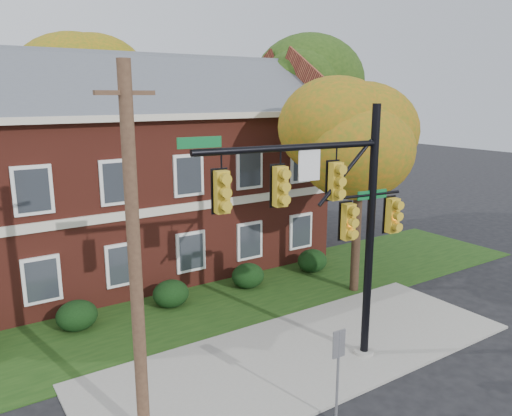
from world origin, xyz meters
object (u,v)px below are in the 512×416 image
hedge_right (248,276)px  hedge_far_right (312,261)px  tree_near_right (368,128)px  traffic_signal (333,211)px  apartment_building (118,162)px  tree_right_rear (305,92)px  tree_far_rear (92,79)px  utility_pole (135,262)px  hedge_left (77,316)px  hedge_center (171,294)px  sign_post (338,361)px

hedge_right → hedge_far_right: bearing=0.0°
tree_near_right → traffic_signal: size_ratio=1.11×
apartment_building → hedge_right: size_ratio=13.43×
apartment_building → tree_right_rear: size_ratio=1.77×
tree_far_rear → utility_pole: size_ratio=1.33×
hedge_left → hedge_right: size_ratio=1.00×
hedge_left → traffic_signal: size_ratio=0.18×
tree_near_right → tree_right_rear: size_ratio=0.81×
hedge_left → utility_pole: utility_pole is taller
hedge_far_right → tree_right_rear: (4.31, 6.11, 7.60)m
hedge_far_right → traffic_signal: (-4.90, -6.58, 4.26)m
hedge_far_right → tree_right_rear: tree_right_rear is taller
hedge_center → traffic_signal: traffic_signal is taller
tree_far_rear → utility_pole: tree_far_rear is taller
traffic_signal → utility_pole: 5.77m
hedge_far_right → tree_near_right: tree_near_right is taller
hedge_far_right → tree_near_right: 6.77m
hedge_left → hedge_center: (3.50, 0.00, 0.00)m
hedge_right → apartment_building: bearing=123.7°
hedge_center → tree_right_rear: bearing=28.4°
hedge_far_right → apartment_building: bearing=143.1°
hedge_center → tree_right_rear: tree_right_rear is taller
tree_far_rear → traffic_signal: (0.76, -19.68, -4.06)m
hedge_center → tree_far_rear: (1.34, 13.09, 8.32)m
hedge_far_right → tree_far_rear: bearing=113.4°
hedge_center → hedge_right: (3.50, 0.00, 0.00)m
apartment_building → tree_far_rear: bearing=80.3°
traffic_signal → sign_post: bearing=-120.9°
utility_pole → hedge_right: bearing=32.6°
hedge_right → hedge_far_right: 3.50m
tree_right_rear → traffic_signal: size_ratio=1.38×
utility_pole → sign_post: bearing=-36.5°
hedge_left → tree_right_rear: size_ratio=0.13×
hedge_center → tree_near_right: bearing=-21.4°
traffic_signal → utility_pole: (-5.76, -0.06, -0.40)m
hedge_left → tree_near_right: (10.72, -2.83, 6.14)m
hedge_left → traffic_signal: (5.60, -6.58, 4.26)m
hedge_center → sign_post: bearing=-86.7°
tree_right_rear → hedge_left: bearing=-157.6°
tree_far_rear → sign_post: tree_far_rear is taller
apartment_building → hedge_far_right: size_ratio=13.43×
hedge_left → traffic_signal: traffic_signal is taller
tree_near_right → utility_pole: utility_pole is taller
tree_near_right → utility_pole: bearing=-160.7°
apartment_building → traffic_signal: bearing=-80.0°
traffic_signal → hedge_right: bearing=84.2°
hedge_center → sign_post: (0.50, -8.70, 1.17)m
hedge_left → tree_far_rear: size_ratio=0.12×
hedge_left → sign_post: bearing=-65.3°
apartment_building → tree_right_rear: tree_right_rear is taller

